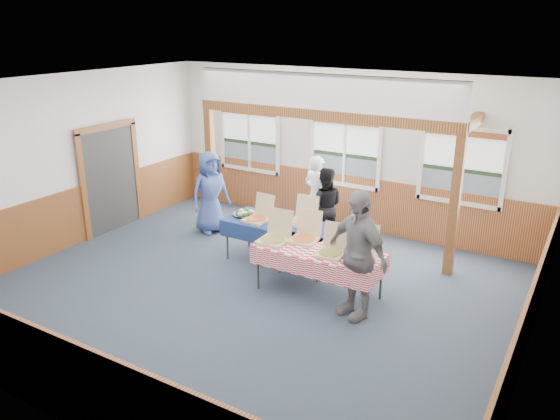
% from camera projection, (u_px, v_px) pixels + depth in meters
% --- Properties ---
extents(floor, '(8.00, 8.00, 0.00)m').
position_uv_depth(floor, '(250.00, 292.00, 8.65)').
color(floor, '#2A3645').
rests_on(floor, ground).
extents(ceiling, '(8.00, 8.00, 0.00)m').
position_uv_depth(ceiling, '(246.00, 87.00, 7.59)').
color(ceiling, white).
rests_on(ceiling, wall_back).
extents(wall_back, '(8.00, 0.00, 8.00)m').
position_uv_depth(wall_back, '(346.00, 151.00, 10.96)').
color(wall_back, silver).
rests_on(wall_back, floor).
extents(wall_front, '(8.00, 0.00, 8.00)m').
position_uv_depth(wall_front, '(46.00, 290.00, 5.28)').
color(wall_front, silver).
rests_on(wall_front, floor).
extents(wall_left, '(0.00, 8.00, 8.00)m').
position_uv_depth(wall_left, '(69.00, 162.00, 10.06)').
color(wall_left, silver).
rests_on(wall_left, floor).
extents(wall_right, '(0.00, 8.00, 8.00)m').
position_uv_depth(wall_right, '(541.00, 251.00, 6.18)').
color(wall_right, silver).
rests_on(wall_right, floor).
extents(wainscot_back, '(7.98, 0.05, 1.10)m').
position_uv_depth(wainscot_back, '(343.00, 200.00, 11.28)').
color(wainscot_back, brown).
rests_on(wainscot_back, floor).
extents(wainscot_front, '(7.98, 0.05, 1.10)m').
position_uv_depth(wainscot_front, '(62.00, 380.00, 5.65)').
color(wainscot_front, brown).
rests_on(wainscot_front, floor).
extents(wainscot_left, '(0.05, 6.98, 1.10)m').
position_uv_depth(wainscot_left, '(77.00, 216.00, 10.39)').
color(wainscot_left, brown).
rests_on(wainscot_left, floor).
extents(wainscot_right, '(0.05, 6.98, 1.10)m').
position_uv_depth(wainscot_right, '(525.00, 331.00, 6.54)').
color(wainscot_right, brown).
rests_on(wainscot_right, floor).
extents(cased_opening, '(0.06, 1.30, 2.10)m').
position_uv_depth(cased_opening, '(111.00, 180.00, 10.95)').
color(cased_opening, '#313131').
rests_on(cased_opening, wall_left).
extents(window_left, '(1.56, 0.10, 1.46)m').
position_uv_depth(window_left, '(250.00, 135.00, 12.01)').
color(window_left, white).
rests_on(window_left, wall_back).
extents(window_mid, '(1.56, 0.10, 1.46)m').
position_uv_depth(window_mid, '(345.00, 147.00, 10.90)').
color(window_mid, white).
rests_on(window_mid, wall_back).
extents(window_right, '(1.56, 0.10, 1.46)m').
position_uv_depth(window_right, '(462.00, 162.00, 9.78)').
color(window_right, white).
rests_on(window_right, wall_back).
extents(post_left, '(0.15, 0.15, 2.40)m').
position_uv_depth(post_left, '(211.00, 167.00, 11.33)').
color(post_left, '#592913').
rests_on(post_left, floor).
extents(post_right, '(0.15, 0.15, 2.40)m').
position_uv_depth(post_right, '(454.00, 206.00, 8.90)').
color(post_right, '#592913').
rests_on(post_right, floor).
extents(cross_beam, '(5.15, 0.18, 0.18)m').
position_uv_depth(cross_beam, '(320.00, 115.00, 9.69)').
color(cross_beam, '#592913').
rests_on(cross_beam, post_left).
extents(table_left, '(2.17, 1.64, 0.76)m').
position_uv_depth(table_left, '(280.00, 226.00, 9.46)').
color(table_left, '#313131').
rests_on(table_left, floor).
extents(table_right, '(2.01, 0.95, 0.76)m').
position_uv_depth(table_right, '(319.00, 253.00, 8.37)').
color(table_right, '#313131').
rests_on(table_right, floor).
extents(pizza_box_a, '(0.44, 0.52, 0.43)m').
position_uv_depth(pizza_box_a, '(258.00, 217.00, 9.53)').
color(pizza_box_a, beige).
rests_on(pizza_box_a, table_left).
extents(pizza_box_b, '(0.46, 0.54, 0.45)m').
position_uv_depth(pizza_box_b, '(303.00, 220.00, 9.39)').
color(pizza_box_b, beige).
rests_on(pizza_box_b, table_left).
extents(pizza_box_c, '(0.46, 0.55, 0.47)m').
position_uv_depth(pizza_box_c, '(274.00, 238.00, 8.61)').
color(pizza_box_c, beige).
rests_on(pizza_box_c, table_right).
extents(pizza_box_d, '(0.46, 0.54, 0.45)m').
position_uv_depth(pizza_box_d, '(305.00, 237.00, 8.65)').
color(pizza_box_d, beige).
rests_on(pizza_box_d, table_right).
extents(pizza_box_e, '(0.44, 0.52, 0.43)m').
position_uv_depth(pizza_box_e, '(331.00, 250.00, 8.14)').
color(pizza_box_e, beige).
rests_on(pizza_box_e, table_right).
extents(pizza_box_f, '(0.43, 0.51, 0.43)m').
position_uv_depth(pizza_box_f, '(362.00, 251.00, 8.13)').
color(pizza_box_f, beige).
rests_on(pizza_box_f, table_right).
extents(veggie_tray, '(0.43, 0.43, 0.10)m').
position_uv_depth(veggie_tray, '(245.00, 214.00, 9.80)').
color(veggie_tray, black).
rests_on(veggie_tray, table_left).
extents(drink_glass, '(0.07, 0.07, 0.15)m').
position_uv_depth(drink_glass, '(365.00, 263.00, 7.71)').
color(drink_glass, '#935E18').
rests_on(drink_glass, table_right).
extents(woman_white, '(0.68, 0.54, 1.64)m').
position_uv_depth(woman_white, '(316.00, 197.00, 10.64)').
color(woman_white, white).
rests_on(woman_white, floor).
extents(woman_black, '(0.91, 0.84, 1.51)m').
position_uv_depth(woman_black, '(324.00, 206.00, 10.28)').
color(woman_black, black).
rests_on(woman_black, floor).
extents(man_blue, '(0.81, 0.95, 1.66)m').
position_uv_depth(man_blue, '(210.00, 192.00, 10.88)').
color(man_blue, '#3C5398').
rests_on(man_blue, floor).
extents(person_grey, '(1.21, 0.88, 1.91)m').
position_uv_depth(person_grey, '(357.00, 254.00, 7.68)').
color(person_grey, gray).
rests_on(person_grey, floor).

